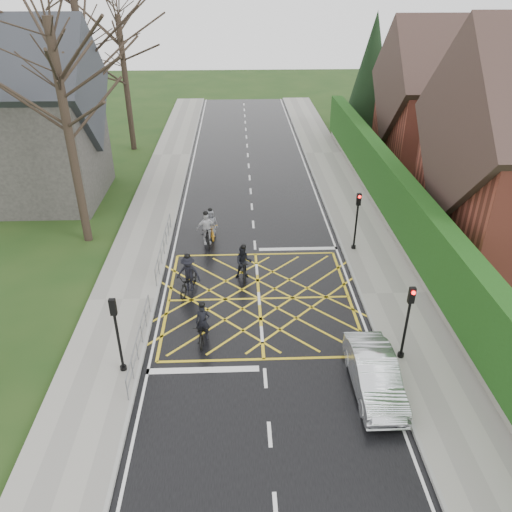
{
  "coord_description": "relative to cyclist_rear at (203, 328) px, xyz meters",
  "views": [
    {
      "loc": [
        -0.85,
        -18.29,
        12.62
      ],
      "look_at": [
        -0.07,
        1.56,
        1.3
      ],
      "focal_mm": 35.0,
      "sensor_mm": 36.0,
      "label": 1
    }
  ],
  "objects": [
    {
      "name": "railing_south",
      "position": [
        -2.34,
        -0.79,
        0.22
      ],
      "size": [
        0.05,
        5.04,
        1.03
      ],
      "color": "slate",
      "rests_on": "ground"
    },
    {
      "name": "stone_wall",
      "position": [
        10.06,
        8.71,
        -0.21
      ],
      "size": [
        0.5,
        38.0,
        0.7
      ],
      "primitive_type": "cube",
      "color": "slate",
      "rests_on": "ground"
    },
    {
      "name": "church",
      "position": [
        -11.22,
        14.71,
        4.37
      ],
      "size": [
        8.8,
        7.8,
        11.0
      ],
      "color": "#2D2B28",
      "rests_on": "ground"
    },
    {
      "name": "tree_near",
      "position": [
        -6.69,
        8.71,
        7.35
      ],
      "size": [
        9.24,
        9.24,
        11.44
      ],
      "color": "black",
      "rests_on": "ground"
    },
    {
      "name": "traffic_light_se",
      "position": [
        7.41,
        -1.49,
        1.1
      ],
      "size": [
        0.24,
        0.31,
        3.21
      ],
      "rotation": [
        0.0,
        0.0,
        3.14
      ],
      "color": "black",
      "rests_on": "ground"
    },
    {
      "name": "cyclist_back",
      "position": [
        1.67,
        4.5,
        0.11
      ],
      "size": [
        0.8,
        1.77,
        1.77
      ],
      "rotation": [
        0.0,
        0.0,
        0.02
      ],
      "color": "black",
      "rests_on": "ground"
    },
    {
      "name": "railing_north",
      "position": [
        -2.34,
        6.71,
        0.23
      ],
      "size": [
        0.05,
        6.04,
        1.03
      ],
      "color": "slate",
      "rests_on": "ground"
    },
    {
      "name": "car",
      "position": [
        6.01,
        -2.96,
        0.11
      ],
      "size": [
        1.43,
        4.07,
        1.34
      ],
      "primitive_type": "imported",
      "rotation": [
        0.0,
        0.0,
        0.0
      ],
      "color": "silver",
      "rests_on": "ground"
    },
    {
      "name": "tree_mid",
      "position": [
        -7.69,
        16.71,
        8.07
      ],
      "size": [
        10.08,
        10.08,
        12.48
      ],
      "color": "black",
      "rests_on": "ground"
    },
    {
      "name": "sidewalk_left",
      "position": [
        -3.69,
        2.71,
        -0.49
      ],
      "size": [
        3.0,
        80.0,
        0.15
      ],
      "primitive_type": "cube",
      "color": "gray",
      "rests_on": "ground"
    },
    {
      "name": "cyclist_front",
      "position": [
        -0.23,
        7.98,
        0.14
      ],
      "size": [
        1.09,
        1.97,
        1.9
      ],
      "rotation": [
        0.0,
        0.0,
        0.2
      ],
      "color": "black",
      "rests_on": "ground"
    },
    {
      "name": "cyclist_lead",
      "position": [
        -0.04,
        8.84,
        0.02
      ],
      "size": [
        0.96,
        1.81,
        1.68
      ],
      "rotation": [
        0.0,
        0.0,
        0.22
      ],
      "color": "orange",
      "rests_on": "ground"
    },
    {
      "name": "traffic_light_sw",
      "position": [
        -2.79,
        -1.78,
        1.1
      ],
      "size": [
        0.24,
        0.31,
        3.21
      ],
      "color": "black",
      "rests_on": "ground"
    },
    {
      "name": "sidewalk_right",
      "position": [
        8.31,
        2.71,
        -0.49
      ],
      "size": [
        3.0,
        80.0,
        0.15
      ],
      "primitive_type": "cube",
      "color": "gray",
      "rests_on": "ground"
    },
    {
      "name": "cyclist_mid",
      "position": [
        -0.83,
        3.52,
        0.13
      ],
      "size": [
        1.26,
        2.06,
        1.9
      ],
      "rotation": [
        0.0,
        0.0,
        -0.28
      ],
      "color": "black",
      "rests_on": "ground"
    },
    {
      "name": "tree_far",
      "position": [
        -6.99,
        24.71,
        6.63
      ],
      "size": [
        8.4,
        8.4,
        10.4
      ],
      "color": "black",
      "rests_on": "ground"
    },
    {
      "name": "cyclist_rear",
      "position": [
        0.0,
        0.0,
        0.0
      ],
      "size": [
        0.72,
        1.81,
        1.73
      ],
      "rotation": [
        0.0,
        0.0,
        -0.06
      ],
      "color": "black",
      "rests_on": "ground"
    },
    {
      "name": "road",
      "position": [
        2.31,
        2.71,
        -0.56
      ],
      "size": [
        9.0,
        80.0,
        0.01
      ],
      "primitive_type": "cube",
      "color": "black",
      "rests_on": "ground"
    },
    {
      "name": "ground",
      "position": [
        2.31,
        2.71,
        -0.56
      ],
      "size": [
        120.0,
        120.0,
        0.0
      ],
      "primitive_type": "plane",
      "color": "#183210",
      "rests_on": "ground"
    },
    {
      "name": "conifer",
      "position": [
        13.06,
        28.71,
        4.43
      ],
      "size": [
        4.6,
        4.6,
        10.0
      ],
      "color": "black",
      "rests_on": "ground"
    },
    {
      "name": "house_far",
      "position": [
        17.07,
        20.71,
        3.8
      ],
      "size": [
        9.8,
        8.8,
        10.3
      ],
      "color": "brown",
      "rests_on": "ground"
    },
    {
      "name": "hedge",
      "position": [
        10.06,
        8.71,
        1.54
      ],
      "size": [
        0.9,
        38.0,
        2.8
      ],
      "primitive_type": "cube",
      "color": "#183B10",
      "rests_on": "stone_wall"
    },
    {
      "name": "traffic_light_ne",
      "position": [
        7.41,
        6.91,
        1.1
      ],
      "size": [
        0.24,
        0.31,
        3.21
      ],
      "rotation": [
        0.0,
        0.0,
        3.14
      ],
      "color": "black",
      "rests_on": "ground"
    }
  ]
}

